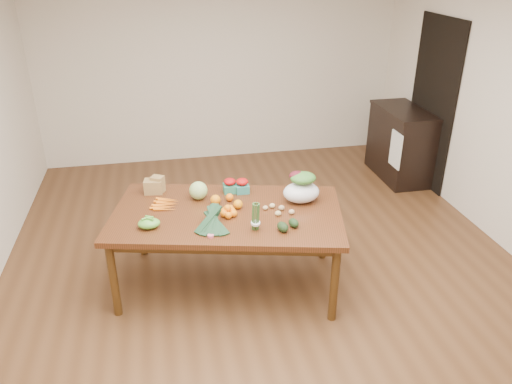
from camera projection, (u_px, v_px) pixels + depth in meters
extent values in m
plane|color=brown|center=(265.00, 268.00, 4.85)|extent=(6.00, 6.00, 0.00)
cube|color=silver|center=(220.00, 65.00, 6.90)|extent=(5.00, 0.02, 2.70)
cube|color=#532513|center=(228.00, 249.00, 4.47)|extent=(2.17, 1.52, 0.75)
cube|color=black|center=(432.00, 104.00, 6.24)|extent=(0.02, 1.00, 2.10)
cube|color=black|center=(400.00, 144.00, 6.62)|extent=(0.52, 1.02, 0.94)
cube|color=white|center=(396.00, 150.00, 6.19)|extent=(0.02, 0.28, 0.45)
sphere|color=#BDDE80|center=(198.00, 191.00, 4.50)|extent=(0.17, 0.17, 0.17)
sphere|color=orange|center=(215.00, 200.00, 4.41)|extent=(0.09, 0.09, 0.09)
sphere|color=orange|center=(230.00, 197.00, 4.48)|extent=(0.07, 0.07, 0.07)
sphere|color=orange|center=(238.00, 204.00, 4.35)|extent=(0.08, 0.08, 0.08)
ellipsoid|color=#60B53D|center=(149.00, 223.00, 4.05)|extent=(0.18, 0.14, 0.08)
ellipsoid|color=#D8B47C|center=(265.00, 208.00, 4.33)|extent=(0.05, 0.04, 0.04)
ellipsoid|color=#D6BC7B|center=(278.00, 213.00, 4.24)|extent=(0.05, 0.05, 0.05)
ellipsoid|color=tan|center=(281.00, 208.00, 4.33)|extent=(0.05, 0.05, 0.05)
ellipsoid|color=tan|center=(272.00, 206.00, 4.37)|extent=(0.05, 0.04, 0.04)
ellipsoid|color=#DBB37E|center=(292.00, 212.00, 4.26)|extent=(0.05, 0.05, 0.04)
ellipsoid|color=black|center=(283.00, 227.00, 4.00)|extent=(0.11, 0.14, 0.08)
ellipsoid|color=black|center=(294.00, 223.00, 4.06)|extent=(0.10, 0.12, 0.07)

